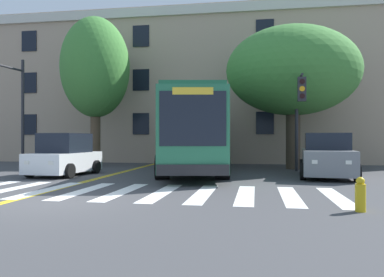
{
  "coord_description": "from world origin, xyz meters",
  "views": [
    {
      "loc": [
        4.97,
        -8.62,
        1.57
      ],
      "look_at": [
        2.26,
        8.46,
        1.59
      ],
      "focal_mm": 35.0,
      "sensor_mm": 36.0,
      "label": 1
    }
  ],
  "objects_px": {
    "street_tree_curbside_small": "(95,68)",
    "fire_hydrant": "(360,195)",
    "city_bus": "(192,132)",
    "car_grey_far_lane": "(327,157)",
    "traffic_light_near_corner": "(299,105)",
    "traffic_light_far_corner": "(4,94)",
    "street_tree_curbside_large": "(293,72)",
    "car_white_near_lane": "(65,156)"
  },
  "relations": [
    {
      "from": "city_bus",
      "to": "street_tree_curbside_small",
      "type": "relative_size",
      "value": 1.46
    },
    {
      "from": "traffic_light_near_corner",
      "to": "traffic_light_far_corner",
      "type": "bearing_deg",
      "value": -177.72
    },
    {
      "from": "traffic_light_near_corner",
      "to": "street_tree_curbside_large",
      "type": "bearing_deg",
      "value": 89.35
    },
    {
      "from": "car_white_near_lane",
      "to": "fire_hydrant",
      "type": "bearing_deg",
      "value": -32.6
    },
    {
      "from": "car_white_near_lane",
      "to": "street_tree_curbside_large",
      "type": "bearing_deg",
      "value": 26.46
    },
    {
      "from": "street_tree_curbside_large",
      "to": "traffic_light_far_corner",
      "type": "bearing_deg",
      "value": -167.49
    },
    {
      "from": "traffic_light_far_corner",
      "to": "street_tree_curbside_small",
      "type": "relative_size",
      "value": 0.67
    },
    {
      "from": "city_bus",
      "to": "street_tree_curbside_small",
      "type": "xyz_separation_m",
      "value": [
        -6.12,
        2.58,
        3.82
      ]
    },
    {
      "from": "city_bus",
      "to": "car_white_near_lane",
      "type": "relative_size",
      "value": 3.38
    },
    {
      "from": "city_bus",
      "to": "street_tree_curbside_small",
      "type": "distance_m",
      "value": 7.66
    },
    {
      "from": "city_bus",
      "to": "fire_hydrant",
      "type": "distance_m",
      "value": 11.01
    },
    {
      "from": "street_tree_curbside_small",
      "to": "city_bus",
      "type": "bearing_deg",
      "value": -22.87
    },
    {
      "from": "street_tree_curbside_small",
      "to": "fire_hydrant",
      "type": "xyz_separation_m",
      "value": [
        11.32,
        -12.16,
        -5.36
      ]
    },
    {
      "from": "car_grey_far_lane",
      "to": "street_tree_curbside_small",
      "type": "distance_m",
      "value": 13.83
    },
    {
      "from": "car_white_near_lane",
      "to": "traffic_light_near_corner",
      "type": "relative_size",
      "value": 0.8
    },
    {
      "from": "city_bus",
      "to": "street_tree_curbside_small",
      "type": "height_order",
      "value": "street_tree_curbside_small"
    },
    {
      "from": "car_grey_far_lane",
      "to": "street_tree_curbside_large",
      "type": "height_order",
      "value": "street_tree_curbside_large"
    },
    {
      "from": "traffic_light_near_corner",
      "to": "traffic_light_far_corner",
      "type": "height_order",
      "value": "traffic_light_far_corner"
    },
    {
      "from": "traffic_light_far_corner",
      "to": "street_tree_curbside_small",
      "type": "distance_m",
      "value": 5.26
    },
    {
      "from": "city_bus",
      "to": "traffic_light_far_corner",
      "type": "xyz_separation_m",
      "value": [
        -9.32,
        -1.13,
        1.91
      ]
    },
    {
      "from": "fire_hydrant",
      "to": "city_bus",
      "type": "bearing_deg",
      "value": 118.53
    },
    {
      "from": "fire_hydrant",
      "to": "car_grey_far_lane",
      "type": "bearing_deg",
      "value": 84.32
    },
    {
      "from": "street_tree_curbside_large",
      "to": "car_grey_far_lane",
      "type": "bearing_deg",
      "value": -77.7
    },
    {
      "from": "car_grey_far_lane",
      "to": "city_bus",
      "type": "bearing_deg",
      "value": 160.68
    },
    {
      "from": "traffic_light_near_corner",
      "to": "traffic_light_far_corner",
      "type": "distance_m",
      "value": 14.36
    },
    {
      "from": "car_white_near_lane",
      "to": "city_bus",
      "type": "bearing_deg",
      "value": 30.45
    },
    {
      "from": "car_white_near_lane",
      "to": "traffic_light_near_corner",
      "type": "xyz_separation_m",
      "value": [
        10.11,
        2.43,
        2.28
      ]
    },
    {
      "from": "car_grey_far_lane",
      "to": "traffic_light_near_corner",
      "type": "relative_size",
      "value": 0.96
    },
    {
      "from": "car_grey_far_lane",
      "to": "fire_hydrant",
      "type": "distance_m",
      "value": 7.54
    },
    {
      "from": "traffic_light_near_corner",
      "to": "fire_hydrant",
      "type": "height_order",
      "value": "traffic_light_near_corner"
    },
    {
      "from": "traffic_light_far_corner",
      "to": "car_grey_far_lane",
      "type": "bearing_deg",
      "value": -3.56
    },
    {
      "from": "car_white_near_lane",
      "to": "street_tree_curbside_small",
      "type": "bearing_deg",
      "value": 100.47
    },
    {
      "from": "city_bus",
      "to": "traffic_light_far_corner",
      "type": "relative_size",
      "value": 2.19
    },
    {
      "from": "car_grey_far_lane",
      "to": "fire_hydrant",
      "type": "xyz_separation_m",
      "value": [
        -0.74,
        -7.49,
        -0.47
      ]
    },
    {
      "from": "car_grey_far_lane",
      "to": "traffic_light_far_corner",
      "type": "distance_m",
      "value": 15.58
    },
    {
      "from": "car_grey_far_lane",
      "to": "street_tree_curbside_small",
      "type": "bearing_deg",
      "value": 158.86
    },
    {
      "from": "street_tree_curbside_small",
      "to": "fire_hydrant",
      "type": "bearing_deg",
      "value": -47.03
    },
    {
      "from": "car_grey_far_lane",
      "to": "traffic_light_near_corner",
      "type": "height_order",
      "value": "traffic_light_near_corner"
    },
    {
      "from": "street_tree_curbside_large",
      "to": "street_tree_curbside_small",
      "type": "bearing_deg",
      "value": 177.29
    },
    {
      "from": "car_white_near_lane",
      "to": "car_grey_far_lane",
      "type": "xyz_separation_m",
      "value": [
        11.04,
        0.91,
        0.0
      ]
    },
    {
      "from": "fire_hydrant",
      "to": "street_tree_curbside_small",
      "type": "bearing_deg",
      "value": 132.97
    },
    {
      "from": "street_tree_curbside_large",
      "to": "city_bus",
      "type": "bearing_deg",
      "value": -157.87
    }
  ]
}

